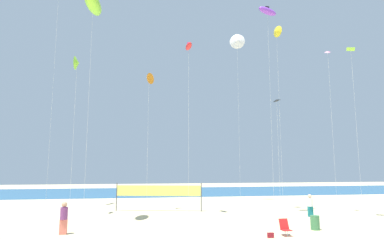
% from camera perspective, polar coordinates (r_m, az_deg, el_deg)
% --- Properties ---
extents(ocean_band, '(120.00, 20.00, 0.01)m').
position_cam_1_polar(ocean_band, '(51.82, -7.11, -12.32)').
color(ocean_band, '#28608C').
rests_on(ocean_band, ground).
extents(beachgoer_plum_shirt, '(0.41, 0.41, 1.80)m').
position_cam_1_polar(beachgoer_plum_shirt, '(20.66, -21.48, -15.48)').
color(beachgoer_plum_shirt, '#EA7260').
rests_on(beachgoer_plum_shirt, ground).
extents(beachgoer_white_shirt, '(0.39, 0.39, 1.68)m').
position_cam_1_polar(beachgoer_white_shirt, '(27.51, 19.93, -13.73)').
color(beachgoer_white_shirt, '#19727A').
rests_on(beachgoer_white_shirt, ground).
extents(folding_beach_chair, '(0.52, 0.65, 0.89)m').
position_cam_1_polar(folding_beach_chair, '(19.82, 15.93, -17.51)').
color(folding_beach_chair, red).
rests_on(folding_beach_chair, ground).
extents(trash_barrel, '(0.53, 0.53, 0.84)m').
position_cam_1_polar(trash_barrel, '(22.08, 20.69, -16.43)').
color(trash_barrel, '#3F7F4C').
rests_on(trash_barrel, ground).
extents(volleyball_net, '(7.31, 1.68, 2.40)m').
position_cam_1_polar(volleyball_net, '(29.18, -5.84, -12.38)').
color(volleyball_net, '#4C4C51').
rests_on(volleyball_net, ground).
extents(beach_handbag, '(0.33, 0.16, 0.26)m').
position_cam_1_polar(beach_handbag, '(19.10, 13.56, -18.98)').
color(beach_handbag, maroon).
rests_on(beach_handbag, ground).
extents(kite_lime_delta, '(0.38, 1.11, 12.64)m').
position_cam_1_polar(kite_lime_delta, '(28.28, -19.44, 9.31)').
color(kite_lime_delta, silver).
rests_on(kite_lime_delta, ground).
extents(kite_orange_delta, '(0.91, 0.98, 12.14)m').
position_cam_1_polar(kite_orange_delta, '(29.82, -7.53, 7.10)').
color(kite_orange_delta, silver).
rests_on(kite_orange_delta, ground).
extents(kite_violet_inflatable, '(1.70, 0.61, 17.35)m').
position_cam_1_polar(kite_violet_inflatable, '(29.79, 13.03, 17.97)').
color(kite_violet_inflatable, silver).
rests_on(kite_violet_inflatable, ground).
extents(kite_yellow_delta, '(0.61, 1.07, 16.28)m').
position_cam_1_polar(kite_yellow_delta, '(31.05, 14.54, 14.67)').
color(kite_yellow_delta, silver).
rests_on(kite_yellow_delta, ground).
extents(kite_red_inflatable, '(0.56, 1.33, 14.04)m').
position_cam_1_polar(kite_red_inflatable, '(27.73, -0.59, 12.64)').
color(kite_red_inflatable, silver).
rests_on(kite_red_inflatable, ground).
extents(kite_lime_inflatable, '(1.41, 2.92, 16.19)m').
position_cam_1_polar(kite_lime_inflatable, '(26.00, -16.90, 18.83)').
color(kite_lime_inflatable, silver).
rests_on(kite_lime_inflatable, ground).
extents(kite_black_diamond, '(0.74, 0.73, 10.08)m').
position_cam_1_polar(kite_black_diamond, '(31.33, 14.53, 3.09)').
color(kite_black_diamond, silver).
rests_on(kite_black_diamond, ground).
extents(kite_lime_diamond, '(0.71, 0.70, 12.93)m').
position_cam_1_polar(kite_lime_diamond, '(28.33, 26.03, 10.75)').
color(kite_lime_diamond, silver).
rests_on(kite_lime_diamond, ground).
extents(kite_white_delta, '(1.76, 0.98, 18.91)m').
position_cam_1_polar(kite_white_delta, '(38.66, 7.89, 13.50)').
color(kite_white_delta, silver).
rests_on(kite_white_delta, ground).
extents(kite_pink_diamond, '(0.51, 0.51, 13.66)m').
position_cam_1_polar(kite_pink_diamond, '(30.45, 22.69, 9.63)').
color(kite_pink_diamond, silver).
rests_on(kite_pink_diamond, ground).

